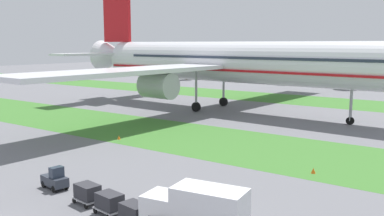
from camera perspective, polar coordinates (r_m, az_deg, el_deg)
name	(u,v)px	position (r m, az deg, el deg)	size (l,w,h in m)	color
grass_strip_near	(228,143)	(53.86, 4.78, -4.66)	(320.00, 16.56, 0.01)	#3D752D
grass_strip_far	(340,103)	(94.84, 19.03, 0.62)	(320.00, 16.56, 0.01)	#3D752D
airliner	(222,62)	(79.78, 3.93, 6.15)	(67.52, 83.16, 25.08)	silver
baggage_tug	(55,179)	(38.92, -17.66, -8.98)	(2.76, 1.66, 1.97)	#2D333D
cargo_dolly_lead	(87,192)	(34.73, -13.66, -10.77)	(2.39, 1.80, 1.55)	#A3A3A8
cargo_dolly_second	(110,202)	(32.44, -10.86, -12.08)	(2.39, 1.80, 1.55)	#A3A3A8
cargo_dolly_third	(135,213)	(30.26, -7.61, -13.55)	(2.39, 1.80, 1.55)	#A3A3A8
catering_truck	(196,211)	(27.49, 0.55, -13.48)	(7.22, 3.29, 3.58)	silver
taxiway_marker_0	(313,171)	(43.06, 15.75, -7.97)	(0.44, 0.44, 0.54)	orange
taxiway_marker_1	(119,137)	(56.53, -9.65, -3.86)	(0.44, 0.44, 0.51)	orange
distant_tree_line	(381,62)	(124.11, 23.68, 5.55)	(159.45, 10.27, 12.43)	#4C3823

